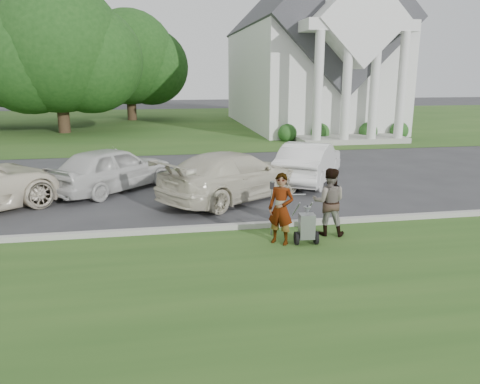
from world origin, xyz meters
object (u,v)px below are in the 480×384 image
object	(u,v)px
tree_left	(57,53)
car_d	(309,162)
tree_back	(129,62)
car_b	(112,169)
person_left	(281,210)
car_c	(234,176)
church	(309,43)
person_right	(329,202)
parking_meter_near	(272,202)
striping_cart	(307,227)

from	to	relation	value
tree_left	car_d	distance (m)	20.62
tree_back	car_b	size ratio (longest dim) A/B	2.17
tree_left	person_left	size ratio (longest dim) A/B	6.41
car_b	car_c	bearing A→B (deg)	-160.04
church	person_right	size ratio (longest dim) A/B	14.55
tree_left	person_left	bearing A→B (deg)	-68.72
person_right	parking_meter_near	world-z (taller)	person_right
tree_back	person_left	size ratio (longest dim) A/B	5.80
car_c	parking_meter_near	bearing A→B (deg)	150.75
church	car_d	size ratio (longest dim) A/B	5.46
tree_back	person_left	bearing A→B (deg)	-81.07
car_b	car_d	xyz separation A→B (m)	(6.91, 0.15, -0.03)
car_b	car_c	size ratio (longest dim) A/B	0.86
car_b	car_d	bearing A→B (deg)	-134.26
tree_back	person_right	xyz separation A→B (m)	(6.11, -30.22, -3.90)
tree_back	striping_cart	distance (m)	31.53
car_b	person_left	bearing A→B (deg)	170.32
person_left	parking_meter_near	bearing A→B (deg)	134.12
car_d	tree_left	bearing A→B (deg)	-24.25
person_left	car_d	bearing A→B (deg)	104.00
striping_cart	person_left	xyz separation A→B (m)	(-0.58, 0.14, 0.41)
person_left	car_d	distance (m)	6.61
person_right	parking_meter_near	size ratio (longest dim) A/B	1.22
tree_left	person_right	size ratio (longest dim) A/B	6.41
person_right	car_c	size ratio (longest dim) A/B	0.32
car_b	striping_cart	bearing A→B (deg)	173.21
church	tree_left	xyz separation A→B (m)	(-17.01, -1.13, -0.83)
tree_left	striping_cart	size ratio (longest dim) A/B	9.83
tree_left	person_right	distance (m)	24.79
tree_back	car_d	bearing A→B (deg)	-73.11
person_left	church	bearing A→B (deg)	108.60
person_left	car_d	size ratio (longest dim) A/B	0.38
car_c	person_right	bearing A→B (deg)	169.78
church	car_c	bearing A→B (deg)	-113.71
tree_left	tree_back	size ratio (longest dim) A/B	1.11
car_c	church	bearing A→B (deg)	-58.51
church	person_right	xyz separation A→B (m)	(-6.90, -23.35, -5.11)
person_left	car_d	xyz separation A→B (m)	(2.65, 6.05, -0.10)
car_c	striping_cart	bearing A→B (deg)	158.26
church	person_left	size ratio (longest dim) A/B	14.54
person_right	car_d	distance (m)	5.81
church	parking_meter_near	world-z (taller)	church
person_right	parking_meter_near	xyz separation A→B (m)	(-1.37, 0.20, 0.03)
church	parking_meter_near	xyz separation A→B (m)	(-8.27, -23.15, -5.08)
car_c	tree_back	bearing A→B (deg)	-25.36
car_b	car_d	distance (m)	6.91
car_d	car_c	bearing A→B (deg)	63.01
tree_left	car_b	world-z (taller)	tree_left
person_right	tree_left	bearing A→B (deg)	-46.86
striping_cart	car_b	bearing A→B (deg)	132.93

